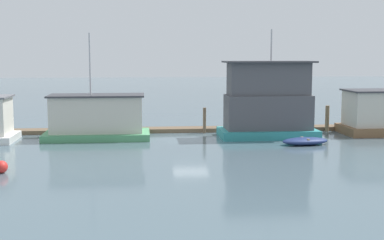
% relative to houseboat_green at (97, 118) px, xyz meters
% --- Properties ---
extents(ground_plane, '(200.00, 200.00, 0.00)m').
position_rel_houseboat_green_xyz_m(ground_plane, '(6.59, -0.25, -1.46)').
color(ground_plane, '#475B66').
extents(dock_walkway, '(59.60, 1.53, 0.30)m').
position_rel_houseboat_green_xyz_m(dock_walkway, '(6.59, 2.89, -1.31)').
color(dock_walkway, brown).
rests_on(dock_walkway, ground_plane).
extents(houseboat_green, '(7.33, 3.74, 7.38)m').
position_rel_houseboat_green_xyz_m(houseboat_green, '(0.00, 0.00, 0.00)').
color(houseboat_green, '#4C9360').
rests_on(houseboat_green, ground_plane).
extents(houseboat_teal, '(6.91, 3.43, 7.66)m').
position_rel_houseboat_green_xyz_m(houseboat_teal, '(12.11, -0.47, 1.00)').
color(houseboat_teal, teal).
rests_on(houseboat_teal, ground_plane).
extents(houseboat_brown, '(5.46, 3.83, 3.30)m').
position_rel_houseboat_green_xyz_m(houseboat_brown, '(20.78, 0.34, 0.10)').
color(houseboat_brown, brown).
rests_on(houseboat_brown, ground_plane).
extents(dinghy_navy, '(3.28, 1.77, 0.50)m').
position_rel_houseboat_green_xyz_m(dinghy_navy, '(13.80, -3.94, -1.21)').
color(dinghy_navy, navy).
rests_on(dinghy_navy, ground_plane).
extents(mooring_post_centre, '(0.30, 0.30, 2.00)m').
position_rel_houseboat_green_xyz_m(mooring_post_centre, '(17.33, 1.88, -0.46)').
color(mooring_post_centre, '#846B4C').
rests_on(mooring_post_centre, ground_plane).
extents(mooring_post_near_left, '(0.23, 0.23, 1.93)m').
position_rel_houseboat_green_xyz_m(mooring_post_near_left, '(7.83, 1.88, -0.49)').
color(mooring_post_near_left, brown).
rests_on(mooring_post_near_left, ground_plane).
extents(buoy_red, '(0.63, 0.63, 0.63)m').
position_rel_houseboat_green_xyz_m(buoy_red, '(-3.90, -10.67, -1.14)').
color(buoy_red, red).
rests_on(buoy_red, ground_plane).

